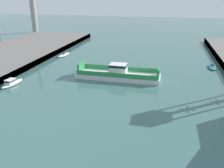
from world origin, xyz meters
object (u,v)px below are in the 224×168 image
Objects in this scene: moored_boat_mid_left at (212,67)px; moored_boat_upstream_a at (64,55)px; smokestack_distant_a at (32,0)px; chain_ferry at (118,74)px; moored_boat_near_right at (12,83)px.

moored_boat_mid_left is 0.95× the size of moored_boat_upstream_a.
moored_boat_upstream_a is at bearing -50.78° from smokestack_distant_a.
smokestack_distant_a is (-56.51, 60.04, 15.08)m from chain_ferry.
moored_boat_mid_left is (45.21, 23.98, -0.25)m from moored_boat_near_right.
chain_ferry is 2.96× the size of moored_boat_near_right.
moored_boat_mid_left reaches higher than moored_boat_upstream_a.
moored_boat_mid_left is 0.21× the size of smokestack_distant_a.
chain_ferry is at bearing 23.55° from moored_boat_near_right.
chain_ferry is at bearing -148.19° from moored_boat_mid_left.
smokestack_distant_a reaches higher than moored_boat_upstream_a.
moored_boat_mid_left is at bearing -3.99° from moored_boat_upstream_a.
chain_ferry is 2.89× the size of moored_boat_upstream_a.
moored_boat_near_right is (-22.06, -9.62, -0.56)m from chain_ferry.
smokestack_distant_a is (-34.45, 69.65, 15.64)m from moored_boat_near_right.
moored_boat_upstream_a is (-21.78, 17.49, -0.82)m from chain_ferry.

